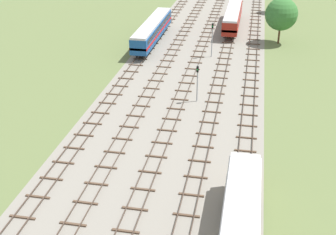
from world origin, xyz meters
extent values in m
plane|color=#5B6B3D|center=(0.00, 56.00, 0.00)|extent=(480.00, 480.00, 0.00)
cube|color=gray|center=(0.00, 56.00, 0.00)|extent=(22.64, 176.00, 0.01)
cube|color=#47382D|center=(-10.04, 57.00, 0.22)|extent=(0.07, 126.00, 0.15)
cube|color=#47382D|center=(-8.60, 57.00, 0.22)|extent=(0.07, 126.00, 0.15)
cube|color=brown|center=(-9.32, 16.50, 0.07)|extent=(2.40, 0.22, 0.14)
cube|color=brown|center=(-9.32, 19.50, 0.07)|extent=(2.40, 0.22, 0.14)
cube|color=brown|center=(-9.32, 22.50, 0.07)|extent=(2.40, 0.22, 0.14)
cube|color=brown|center=(-9.32, 25.50, 0.07)|extent=(2.40, 0.22, 0.14)
cube|color=brown|center=(-9.32, 28.50, 0.07)|extent=(2.40, 0.22, 0.14)
cube|color=brown|center=(-9.32, 31.50, 0.07)|extent=(2.40, 0.22, 0.14)
cube|color=brown|center=(-9.32, 34.50, 0.07)|extent=(2.40, 0.22, 0.14)
cube|color=brown|center=(-9.32, 37.50, 0.07)|extent=(2.40, 0.22, 0.14)
cube|color=brown|center=(-9.32, 40.50, 0.07)|extent=(2.40, 0.22, 0.14)
cube|color=brown|center=(-9.32, 43.50, 0.07)|extent=(2.40, 0.22, 0.14)
cube|color=brown|center=(-9.32, 46.50, 0.07)|extent=(2.40, 0.22, 0.14)
cube|color=brown|center=(-9.32, 49.50, 0.07)|extent=(2.40, 0.22, 0.14)
cube|color=brown|center=(-9.32, 52.50, 0.07)|extent=(2.40, 0.22, 0.14)
cube|color=brown|center=(-9.32, 55.50, 0.07)|extent=(2.40, 0.22, 0.14)
cube|color=brown|center=(-9.32, 58.50, 0.07)|extent=(2.40, 0.22, 0.14)
cube|color=brown|center=(-9.32, 61.50, 0.07)|extent=(2.40, 0.22, 0.14)
cube|color=brown|center=(-9.32, 64.50, 0.07)|extent=(2.40, 0.22, 0.14)
cube|color=brown|center=(-9.32, 67.50, 0.07)|extent=(2.40, 0.22, 0.14)
cube|color=brown|center=(-9.32, 70.50, 0.07)|extent=(2.40, 0.22, 0.14)
cube|color=brown|center=(-9.32, 73.50, 0.07)|extent=(2.40, 0.22, 0.14)
cube|color=brown|center=(-9.32, 76.50, 0.07)|extent=(2.40, 0.22, 0.14)
cube|color=brown|center=(-9.32, 79.50, 0.07)|extent=(2.40, 0.22, 0.14)
cube|color=brown|center=(-9.32, 82.50, 0.07)|extent=(2.40, 0.22, 0.14)
cube|color=brown|center=(-9.32, 85.50, 0.07)|extent=(2.40, 0.22, 0.14)
cube|color=brown|center=(-9.32, 88.50, 0.07)|extent=(2.40, 0.22, 0.14)
cube|color=brown|center=(-9.32, 91.50, 0.07)|extent=(2.40, 0.22, 0.14)
cube|color=brown|center=(-9.32, 94.50, 0.07)|extent=(2.40, 0.22, 0.14)
cube|color=brown|center=(-9.32, 97.50, 0.07)|extent=(2.40, 0.22, 0.14)
cube|color=brown|center=(-9.32, 100.50, 0.07)|extent=(2.40, 0.22, 0.14)
cube|color=brown|center=(-9.32, 103.50, 0.07)|extent=(2.40, 0.22, 0.14)
cube|color=#47382D|center=(-5.38, 57.00, 0.22)|extent=(0.07, 126.00, 0.15)
cube|color=#47382D|center=(-3.94, 57.00, 0.22)|extent=(0.07, 126.00, 0.15)
cube|color=brown|center=(-4.66, 16.50, 0.07)|extent=(2.40, 0.22, 0.14)
cube|color=brown|center=(-4.66, 19.50, 0.07)|extent=(2.40, 0.22, 0.14)
cube|color=brown|center=(-4.66, 22.50, 0.07)|extent=(2.40, 0.22, 0.14)
cube|color=brown|center=(-4.66, 25.50, 0.07)|extent=(2.40, 0.22, 0.14)
cube|color=brown|center=(-4.66, 28.50, 0.07)|extent=(2.40, 0.22, 0.14)
cube|color=brown|center=(-4.66, 31.50, 0.07)|extent=(2.40, 0.22, 0.14)
cube|color=brown|center=(-4.66, 34.50, 0.07)|extent=(2.40, 0.22, 0.14)
cube|color=brown|center=(-4.66, 37.50, 0.07)|extent=(2.40, 0.22, 0.14)
cube|color=brown|center=(-4.66, 40.50, 0.07)|extent=(2.40, 0.22, 0.14)
cube|color=brown|center=(-4.66, 43.50, 0.07)|extent=(2.40, 0.22, 0.14)
cube|color=brown|center=(-4.66, 46.50, 0.07)|extent=(2.40, 0.22, 0.14)
cube|color=brown|center=(-4.66, 49.50, 0.07)|extent=(2.40, 0.22, 0.14)
cube|color=brown|center=(-4.66, 52.50, 0.07)|extent=(2.40, 0.22, 0.14)
cube|color=brown|center=(-4.66, 55.50, 0.07)|extent=(2.40, 0.22, 0.14)
cube|color=brown|center=(-4.66, 58.50, 0.07)|extent=(2.40, 0.22, 0.14)
cube|color=brown|center=(-4.66, 61.50, 0.07)|extent=(2.40, 0.22, 0.14)
cube|color=brown|center=(-4.66, 64.50, 0.07)|extent=(2.40, 0.22, 0.14)
cube|color=brown|center=(-4.66, 67.50, 0.07)|extent=(2.40, 0.22, 0.14)
cube|color=brown|center=(-4.66, 70.50, 0.07)|extent=(2.40, 0.22, 0.14)
cube|color=brown|center=(-4.66, 73.50, 0.07)|extent=(2.40, 0.22, 0.14)
cube|color=brown|center=(-4.66, 76.50, 0.07)|extent=(2.40, 0.22, 0.14)
cube|color=brown|center=(-4.66, 79.50, 0.07)|extent=(2.40, 0.22, 0.14)
cube|color=brown|center=(-4.66, 82.50, 0.07)|extent=(2.40, 0.22, 0.14)
cube|color=brown|center=(-4.66, 85.50, 0.07)|extent=(2.40, 0.22, 0.14)
cube|color=brown|center=(-4.66, 88.50, 0.07)|extent=(2.40, 0.22, 0.14)
cube|color=brown|center=(-4.66, 91.50, 0.07)|extent=(2.40, 0.22, 0.14)
cube|color=brown|center=(-4.66, 94.50, 0.07)|extent=(2.40, 0.22, 0.14)
cube|color=brown|center=(-4.66, 97.50, 0.07)|extent=(2.40, 0.22, 0.14)
cube|color=brown|center=(-4.66, 100.50, 0.07)|extent=(2.40, 0.22, 0.14)
cube|color=brown|center=(-4.66, 103.50, 0.07)|extent=(2.40, 0.22, 0.14)
cube|color=brown|center=(-4.66, 106.50, 0.07)|extent=(2.40, 0.22, 0.14)
cube|color=#47382D|center=(-0.72, 57.00, 0.22)|extent=(0.07, 126.00, 0.15)
cube|color=#47382D|center=(0.72, 57.00, 0.22)|extent=(0.07, 126.00, 0.15)
cube|color=brown|center=(0.00, 16.50, 0.07)|extent=(2.40, 0.22, 0.14)
cube|color=brown|center=(0.00, 19.50, 0.07)|extent=(2.40, 0.22, 0.14)
cube|color=brown|center=(0.00, 22.50, 0.07)|extent=(2.40, 0.22, 0.14)
cube|color=brown|center=(0.00, 25.50, 0.07)|extent=(2.40, 0.22, 0.14)
cube|color=brown|center=(0.00, 28.50, 0.07)|extent=(2.40, 0.22, 0.14)
cube|color=brown|center=(0.00, 31.50, 0.07)|extent=(2.40, 0.22, 0.14)
cube|color=brown|center=(0.00, 34.50, 0.07)|extent=(2.40, 0.22, 0.14)
cube|color=brown|center=(0.00, 37.50, 0.07)|extent=(2.40, 0.22, 0.14)
cube|color=brown|center=(0.00, 40.50, 0.07)|extent=(2.40, 0.22, 0.14)
cube|color=brown|center=(0.00, 43.50, 0.07)|extent=(2.40, 0.22, 0.14)
cube|color=brown|center=(0.00, 46.50, 0.07)|extent=(2.40, 0.22, 0.14)
cube|color=brown|center=(0.00, 49.50, 0.07)|extent=(2.40, 0.22, 0.14)
cube|color=brown|center=(0.00, 52.50, 0.07)|extent=(2.40, 0.22, 0.14)
cube|color=brown|center=(0.00, 55.50, 0.07)|extent=(2.40, 0.22, 0.14)
cube|color=brown|center=(0.00, 58.50, 0.07)|extent=(2.40, 0.22, 0.14)
cube|color=brown|center=(0.00, 61.50, 0.07)|extent=(2.40, 0.22, 0.14)
cube|color=brown|center=(0.00, 64.50, 0.07)|extent=(2.40, 0.22, 0.14)
cube|color=brown|center=(0.00, 67.50, 0.07)|extent=(2.40, 0.22, 0.14)
cube|color=brown|center=(0.00, 70.50, 0.07)|extent=(2.40, 0.22, 0.14)
cube|color=brown|center=(0.00, 73.50, 0.07)|extent=(2.40, 0.22, 0.14)
cube|color=brown|center=(0.00, 76.50, 0.07)|extent=(2.40, 0.22, 0.14)
cube|color=brown|center=(0.00, 79.50, 0.07)|extent=(2.40, 0.22, 0.14)
cube|color=brown|center=(0.00, 82.50, 0.07)|extent=(2.40, 0.22, 0.14)
cube|color=brown|center=(0.00, 85.50, 0.07)|extent=(2.40, 0.22, 0.14)
cube|color=brown|center=(0.00, 88.50, 0.07)|extent=(2.40, 0.22, 0.14)
cube|color=brown|center=(0.00, 91.50, 0.07)|extent=(2.40, 0.22, 0.14)
cube|color=brown|center=(0.00, 94.50, 0.07)|extent=(2.40, 0.22, 0.14)
cube|color=brown|center=(0.00, 97.50, 0.07)|extent=(2.40, 0.22, 0.14)
cube|color=brown|center=(0.00, 100.50, 0.07)|extent=(2.40, 0.22, 0.14)
cube|color=brown|center=(0.00, 103.50, 0.07)|extent=(2.40, 0.22, 0.14)
cube|color=brown|center=(0.00, 106.50, 0.07)|extent=(2.40, 0.22, 0.14)
cube|color=#47382D|center=(3.94, 57.00, 0.22)|extent=(0.07, 126.00, 0.15)
cube|color=#47382D|center=(5.38, 57.00, 0.22)|extent=(0.07, 126.00, 0.15)
cube|color=brown|center=(4.66, 19.50, 0.07)|extent=(2.40, 0.22, 0.14)
cube|color=brown|center=(4.66, 22.50, 0.07)|extent=(2.40, 0.22, 0.14)
cube|color=brown|center=(4.66, 25.50, 0.07)|extent=(2.40, 0.22, 0.14)
cube|color=brown|center=(4.66, 28.50, 0.07)|extent=(2.40, 0.22, 0.14)
cube|color=brown|center=(4.66, 31.50, 0.07)|extent=(2.40, 0.22, 0.14)
cube|color=brown|center=(4.66, 34.50, 0.07)|extent=(2.40, 0.22, 0.14)
cube|color=brown|center=(4.66, 37.50, 0.07)|extent=(2.40, 0.22, 0.14)
cube|color=brown|center=(4.66, 40.50, 0.07)|extent=(2.40, 0.22, 0.14)
cube|color=brown|center=(4.66, 43.50, 0.07)|extent=(2.40, 0.22, 0.14)
cube|color=brown|center=(4.66, 46.50, 0.07)|extent=(2.40, 0.22, 0.14)
cube|color=brown|center=(4.66, 49.50, 0.07)|extent=(2.40, 0.22, 0.14)
cube|color=brown|center=(4.66, 52.50, 0.07)|extent=(2.40, 0.22, 0.14)
cube|color=brown|center=(4.66, 55.50, 0.07)|extent=(2.40, 0.22, 0.14)
cube|color=brown|center=(4.66, 58.50, 0.07)|extent=(2.40, 0.22, 0.14)
cube|color=brown|center=(4.66, 61.50, 0.07)|extent=(2.40, 0.22, 0.14)
cube|color=brown|center=(4.66, 64.50, 0.07)|extent=(2.40, 0.22, 0.14)
cube|color=brown|center=(4.66, 67.50, 0.07)|extent=(2.40, 0.22, 0.14)
cube|color=brown|center=(4.66, 70.50, 0.07)|extent=(2.40, 0.22, 0.14)
cube|color=brown|center=(4.66, 73.50, 0.07)|extent=(2.40, 0.22, 0.14)
cube|color=brown|center=(4.66, 76.50, 0.07)|extent=(2.40, 0.22, 0.14)
cube|color=brown|center=(4.66, 79.50, 0.07)|extent=(2.40, 0.22, 0.14)
cube|color=brown|center=(4.66, 82.50, 0.07)|extent=(2.40, 0.22, 0.14)
cube|color=brown|center=(4.66, 85.50, 0.07)|extent=(2.40, 0.22, 0.14)
cube|color=brown|center=(4.66, 88.50, 0.07)|extent=(2.40, 0.22, 0.14)
cube|color=brown|center=(4.66, 91.50, 0.07)|extent=(2.40, 0.22, 0.14)
cube|color=brown|center=(4.66, 94.50, 0.07)|extent=(2.40, 0.22, 0.14)
cube|color=brown|center=(4.66, 97.50, 0.07)|extent=(2.40, 0.22, 0.14)
cube|color=brown|center=(4.66, 100.50, 0.07)|extent=(2.40, 0.22, 0.14)
cube|color=brown|center=(4.66, 103.50, 0.07)|extent=(2.40, 0.22, 0.14)
cube|color=brown|center=(4.66, 106.50, 0.07)|extent=(2.40, 0.22, 0.14)
cube|color=#47382D|center=(8.60, 57.00, 0.22)|extent=(0.07, 126.00, 0.15)
cube|color=#47382D|center=(10.04, 57.00, 0.22)|extent=(0.07, 126.00, 0.15)
cube|color=brown|center=(9.32, 19.50, 0.07)|extent=(2.40, 0.22, 0.14)
cube|color=brown|center=(9.32, 22.50, 0.07)|extent=(2.40, 0.22, 0.14)
cube|color=brown|center=(9.32, 25.50, 0.07)|extent=(2.40, 0.22, 0.14)
cube|color=brown|center=(9.32, 28.50, 0.07)|extent=(2.40, 0.22, 0.14)
cube|color=brown|center=(9.32, 31.50, 0.07)|extent=(2.40, 0.22, 0.14)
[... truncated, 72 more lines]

